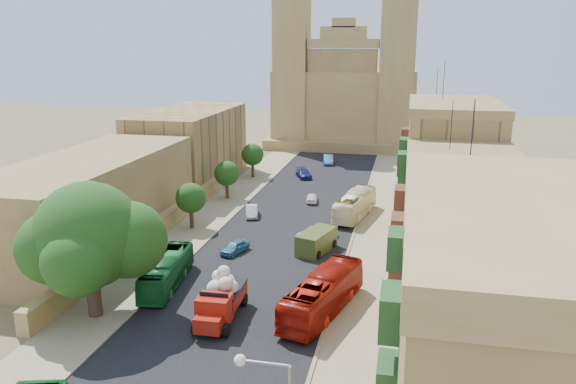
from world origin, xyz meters
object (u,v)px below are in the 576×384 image
at_px(car_blue_a, 235,247).
at_px(car_blue_b, 328,159).
at_px(ficus_tree, 90,239).
at_px(street_tree_c, 227,174).
at_px(church, 346,94).
at_px(olive_pickup, 317,241).
at_px(car_cream, 317,233).
at_px(pedestrian_a, 338,297).
at_px(car_white_b, 312,198).
at_px(bus_red_east, 323,294).
at_px(street_tree_a, 138,239).
at_px(street_tree_b, 191,198).
at_px(red_truck, 220,298).
at_px(bus_cream_east, 355,205).
at_px(bus_green_north, 167,271).
at_px(pedestrian_c, 346,272).
at_px(street_tree_d, 253,155).
at_px(car_dkblue, 304,173).
at_px(car_white_a, 252,211).

xyz_separation_m(car_blue_a, car_blue_b, (2.85, 41.57, 0.14)).
height_order(ficus_tree, street_tree_c, ficus_tree).
relative_size(church, olive_pickup, 6.95).
xyz_separation_m(car_cream, pedestrian_a, (3.95, -14.30, 0.14)).
xyz_separation_m(car_white_b, pedestrian_a, (6.77, -27.66, 0.28)).
bearing_deg(pedestrian_a, bus_red_east, 37.42).
distance_m(street_tree_a, car_blue_b, 48.53).
xyz_separation_m(church, car_blue_a, (-3.35, -60.65, -8.93)).
distance_m(ficus_tree, street_tree_b, 20.17).
bearing_deg(car_blue_b, bus_red_east, -91.06).
relative_size(red_truck, car_blue_a, 1.87).
distance_m(bus_cream_east, pedestrian_a, 22.82).
relative_size(car_blue_a, car_blue_b, 0.78).
xyz_separation_m(ficus_tree, pedestrian_a, (16.91, 4.93, -5.01)).
bearing_deg(bus_red_east, street_tree_b, -29.72).
xyz_separation_m(bus_cream_east, car_cream, (-2.95, -8.50, -0.69)).
xyz_separation_m(bus_green_north, car_white_b, (7.23, 26.79, -0.69)).
height_order(street_tree_b, pedestrian_a, street_tree_b).
bearing_deg(car_white_b, ficus_tree, 64.28).
height_order(bus_green_north, car_blue_b, bus_green_north).
height_order(car_blue_a, pedestrian_c, pedestrian_c).
bearing_deg(bus_red_east, street_tree_c, -44.92).
bearing_deg(street_tree_d, street_tree_a, -90.00).
height_order(car_dkblue, pedestrian_c, pedestrian_c).
distance_m(car_white_a, car_cream, 10.50).
distance_m(car_dkblue, pedestrian_c, 37.01).
distance_m(car_blue_b, pedestrian_a, 51.23).
xyz_separation_m(red_truck, car_white_b, (1.17, 31.30, -1.06)).
height_order(street_tree_d, bus_cream_east, street_tree_d).
height_order(ficus_tree, red_truck, ficus_tree).
bearing_deg(car_blue_b, car_white_b, -95.69).
xyz_separation_m(ficus_tree, street_tree_d, (-0.59, 43.99, -2.54)).
bearing_deg(bus_green_north, red_truck, -43.41).
distance_m(ficus_tree, car_white_b, 34.54).
bearing_deg(street_tree_d, car_blue_b, 50.53).
bearing_deg(car_white_b, street_tree_c, -5.23).
xyz_separation_m(church, red_truck, (-0.43, -73.31, -7.90)).
bearing_deg(car_white_a, bus_green_north, -110.78).
bearing_deg(street_tree_c, street_tree_a, -90.00).
bearing_deg(bus_green_north, car_blue_a, 62.08).
relative_size(street_tree_c, car_blue_a, 1.41).
distance_m(bus_red_east, car_cream, 15.73).
relative_size(car_blue_a, car_cream, 0.68).
bearing_deg(street_tree_d, street_tree_c, -90.00).
height_order(street_tree_c, street_tree_d, street_tree_d).
height_order(street_tree_a, pedestrian_a, street_tree_a).
bearing_deg(car_blue_b, pedestrian_c, -88.90).
relative_size(street_tree_b, car_cream, 0.98).
bearing_deg(street_tree_c, car_white_a, -52.51).
distance_m(church, car_blue_a, 61.39).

